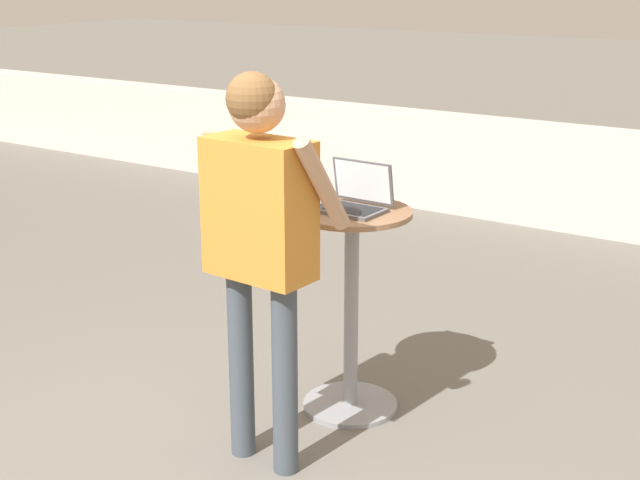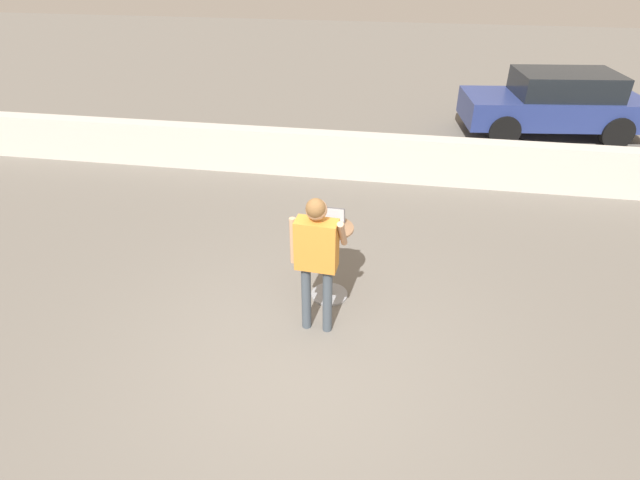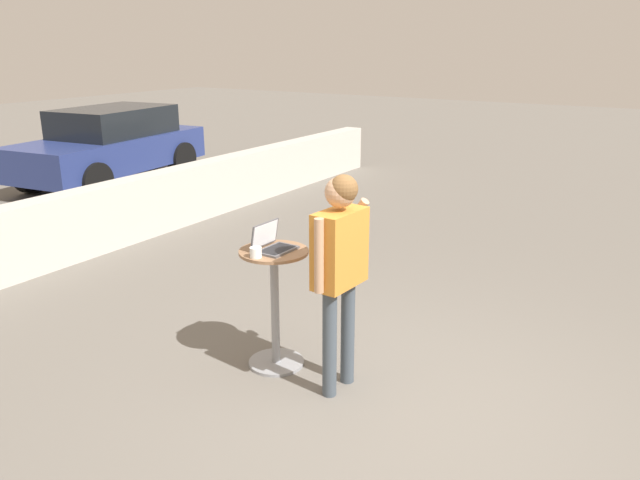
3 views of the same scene
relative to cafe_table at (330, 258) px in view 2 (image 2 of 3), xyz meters
The scene contains 7 objects.
ground_plane 1.23m from the cafe_table, 95.92° to the right, with size 50.00×50.00×0.00m, color slate.
pavement_kerb 3.75m from the cafe_table, 91.71° to the left, with size 16.37×0.35×0.85m.
cafe_table is the anchor object (origin of this frame).
laptop 0.50m from the cafe_table, 81.44° to the left, with size 0.33×0.27×0.22m.
coffee_mug 0.53m from the cafe_table, behind, with size 0.12×0.09×0.08m.
standing_person 0.84m from the cafe_table, 94.72° to the right, with size 0.61×0.36×1.73m.
parked_car_near_street 7.99m from the cafe_table, 59.02° to the left, with size 4.06×2.12×1.43m.
Camera 2 is at (0.84, -4.02, 4.01)m, focal length 28.00 mm.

